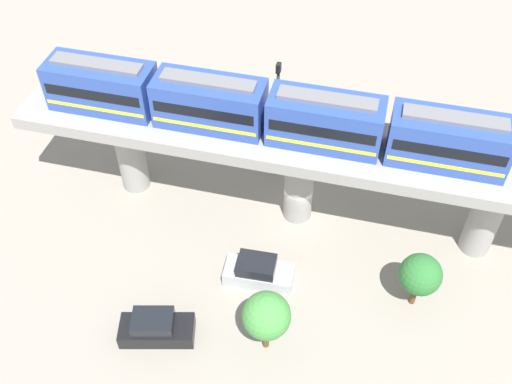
{
  "coord_description": "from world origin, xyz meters",
  "views": [
    {
      "loc": [
        -26.57,
        -3.78,
        30.22
      ],
      "look_at": [
        -2.5,
        2.25,
        4.1
      ],
      "focal_mm": 41.57,
      "sensor_mm": 36.0,
      "label": 1
    }
  ],
  "objects_px": {
    "parked_car_silver": "(258,272)",
    "tree_mid_lot": "(420,275)",
    "signal_post": "(277,117)",
    "parked_car_black": "(156,328)",
    "tree_near_viaduct": "(266,316)",
    "train": "(266,112)"
  },
  "relations": [
    {
      "from": "parked_car_silver",
      "to": "tree_mid_lot",
      "type": "relative_size",
      "value": 1.07
    },
    {
      "from": "parked_car_silver",
      "to": "signal_post",
      "type": "height_order",
      "value": "signal_post"
    },
    {
      "from": "signal_post",
      "to": "parked_car_silver",
      "type": "bearing_deg",
      "value": -173.65
    },
    {
      "from": "parked_car_silver",
      "to": "signal_post",
      "type": "distance_m",
      "value": 10.37
    },
    {
      "from": "parked_car_black",
      "to": "tree_near_viaduct",
      "type": "relative_size",
      "value": 1.03
    },
    {
      "from": "tree_mid_lot",
      "to": "signal_post",
      "type": "relative_size",
      "value": 0.42
    },
    {
      "from": "train",
      "to": "parked_car_silver",
      "type": "height_order",
      "value": "train"
    },
    {
      "from": "train",
      "to": "tree_mid_lot",
      "type": "height_order",
      "value": "train"
    },
    {
      "from": "signal_post",
      "to": "tree_mid_lot",
      "type": "bearing_deg",
      "value": -129.98
    },
    {
      "from": "train",
      "to": "tree_near_viaduct",
      "type": "xyz_separation_m",
      "value": [
        -10.16,
        -2.49,
        -5.32
      ]
    },
    {
      "from": "tree_near_viaduct",
      "to": "signal_post",
      "type": "distance_m",
      "value": 13.97
    },
    {
      "from": "train",
      "to": "tree_near_viaduct",
      "type": "bearing_deg",
      "value": -166.24
    },
    {
      "from": "parked_car_silver",
      "to": "train",
      "type": "bearing_deg",
      "value": 6.5
    },
    {
      "from": "parked_car_black",
      "to": "tree_near_viaduct",
      "type": "bearing_deg",
      "value": -95.73
    },
    {
      "from": "train",
      "to": "tree_mid_lot",
      "type": "xyz_separation_m",
      "value": [
        -5.26,
        -10.28,
        -5.62
      ]
    },
    {
      "from": "signal_post",
      "to": "parked_car_black",
      "type": "bearing_deg",
      "value": 165.91
    },
    {
      "from": "train",
      "to": "signal_post",
      "type": "height_order",
      "value": "train"
    },
    {
      "from": "parked_car_black",
      "to": "parked_car_silver",
      "type": "height_order",
      "value": "same"
    },
    {
      "from": "train",
      "to": "tree_mid_lot",
      "type": "relative_size",
      "value": 6.86
    },
    {
      "from": "tree_near_viaduct",
      "to": "signal_post",
      "type": "height_order",
      "value": "signal_post"
    },
    {
      "from": "parked_car_black",
      "to": "signal_post",
      "type": "relative_size",
      "value": 0.48
    },
    {
      "from": "train",
      "to": "tree_near_viaduct",
      "type": "distance_m",
      "value": 11.74
    }
  ]
}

